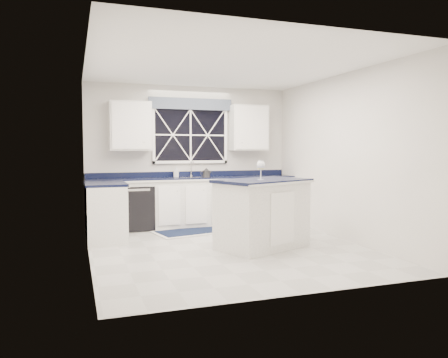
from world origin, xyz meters
name	(u,v)px	position (x,y,z in m)	size (l,w,h in m)	color
ground	(228,247)	(0.00, 0.00, 0.00)	(4.50, 4.50, 0.00)	#B0B1AC
back_wall	(190,156)	(0.00, 2.25, 1.35)	(4.00, 0.10, 2.70)	silver
base_cabinets	(179,204)	(-0.33, 1.78, 0.45)	(3.99, 1.60, 0.90)	white
countertop	(194,178)	(0.00, 1.95, 0.92)	(3.98, 0.64, 0.04)	black
dishwasher	(136,207)	(-1.10, 1.95, 0.41)	(0.60, 0.58, 0.82)	black
window	(191,131)	(0.00, 2.20, 1.83)	(1.65, 0.09, 1.26)	black
upper_cabinets	(192,127)	(0.00, 2.08, 1.90)	(3.10, 0.34, 0.90)	white
faucet	(191,168)	(0.00, 2.14, 1.10)	(0.05, 0.20, 0.30)	#B6B6B9
island	(262,213)	(0.48, -0.16, 0.52)	(1.59, 1.30, 1.03)	white
rug	(190,232)	(-0.23, 1.35, 0.01)	(1.39, 1.01, 0.02)	beige
kettle	(206,173)	(0.24, 1.95, 1.02)	(0.24, 0.18, 0.17)	#292A2C
wine_glass	(261,166)	(0.43, -0.21, 1.23)	(0.12, 0.12, 0.29)	white
soap_bottle	(176,172)	(-0.31, 2.14, 1.04)	(0.09, 0.09, 0.21)	silver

